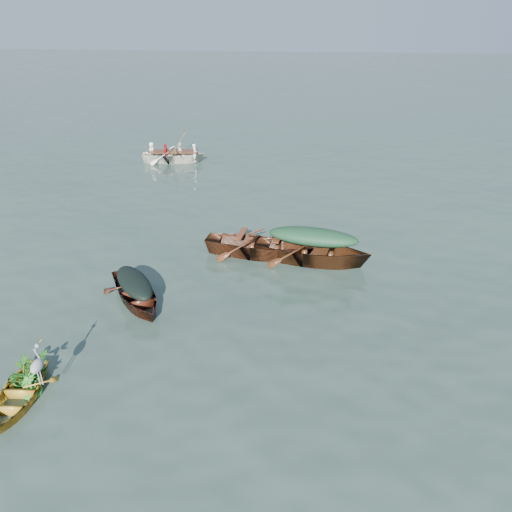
{
  "coord_description": "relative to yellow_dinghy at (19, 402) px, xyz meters",
  "views": [
    {
      "loc": [
        1.76,
        -11.69,
        7.49
      ],
      "look_at": [
        0.5,
        1.63,
        0.5
      ],
      "focal_mm": 35.0,
      "sensor_mm": 36.0,
      "label": 1
    }
  ],
  "objects": [
    {
      "name": "green_tarp_cover",
      "position": [
        6.09,
        6.74,
        0.88
      ],
      "size": [
        2.91,
        1.32,
        0.52
      ],
      "primitive_type": "ellipsoid",
      "rotation": [
        0.0,
        0.0,
        1.41
      ],
      "color": "#183C26",
      "rests_on": "green_tarp_boat"
    },
    {
      "name": "thwart_benches",
      "position": [
        4.4,
        7.02,
        0.61
      ],
      "size": [
        2.57,
        1.27,
        0.04
      ],
      "primitive_type": null,
      "rotation": [
        0.0,
        0.0,
        1.42
      ],
      "color": "#572714",
      "rests_on": "open_wooden_boat"
    },
    {
      "name": "dark_tarp_cover",
      "position": [
        1.27,
        3.97,
        0.65
      ],
      "size": [
        1.78,
        2.05,
        0.4
      ],
      "primitive_type": "ellipsoid",
      "rotation": [
        0.0,
        0.0,
        0.63
      ],
      "color": "black",
      "rests_on": "dark_covered_boat"
    },
    {
      "name": "open_wooden_boat",
      "position": [
        4.4,
        7.02,
        0.0
      ],
      "size": [
        5.1,
        2.25,
        1.19
      ],
      "primitive_type": "imported",
      "rotation": [
        0.0,
        0.0,
        1.42
      ],
      "color": "#552A15",
      "rests_on": "ground"
    },
    {
      "name": "rowed_boat",
      "position": [
        -0.82,
        16.87,
        0.0
      ],
      "size": [
        4.55,
        1.77,
        1.07
      ],
      "primitive_type": "imported",
      "rotation": [
        0.0,
        0.0,
        1.67
      ],
      "color": "white",
      "rests_on": "ground"
    },
    {
      "name": "oars",
      "position": [
        -0.82,
        16.87,
        0.56
      ],
      "size": [
        0.85,
        2.65,
        0.06
      ],
      "primitive_type": null,
      "rotation": [
        0.0,
        0.0,
        1.67
      ],
      "color": "olive",
      "rests_on": "rowed_boat"
    },
    {
      "name": "ground",
      "position": [
        3.89,
        4.41,
        0.0
      ],
      "size": [
        140.0,
        140.0,
        0.0
      ],
      "primitive_type": "plane",
      "color": "#33483D",
      "rests_on": "ground"
    },
    {
      "name": "heron",
      "position": [
        0.55,
        0.08,
        0.8
      ],
      "size": [
        0.3,
        0.42,
        0.92
      ],
      "primitive_type": null,
      "rotation": [
        0.0,
        0.0,
        0.06
      ],
      "color": "#989BA1",
      "rests_on": "yellow_dinghy"
    },
    {
      "name": "dinghy_weeds",
      "position": [
        -0.01,
        0.55,
        0.64
      ],
      "size": [
        0.76,
        0.94,
        0.6
      ],
      "primitive_type": "imported",
      "rotation": [
        0.0,
        0.0,
        0.06
      ],
      "color": "#31731E",
      "rests_on": "yellow_dinghy"
    },
    {
      "name": "dark_covered_boat",
      "position": [
        1.27,
        3.97,
        0.0
      ],
      "size": [
        3.24,
        3.73,
        0.91
      ],
      "primitive_type": "imported",
      "rotation": [
        0.0,
        0.0,
        0.63
      ],
      "color": "#461A10",
      "rests_on": "ground"
    },
    {
      "name": "yellow_dinghy",
      "position": [
        0.0,
        0.0,
        0.0
      ],
      "size": [
        1.31,
        2.72,
        0.68
      ],
      "primitive_type": "imported",
      "rotation": [
        0.0,
        0.0,
        0.06
      ],
      "color": "#B29522",
      "rests_on": "ground"
    },
    {
      "name": "green_tarp_boat",
      "position": [
        6.09,
        6.74,
        0.0
      ],
      "size": [
        5.28,
        2.4,
        1.23
      ],
      "primitive_type": "imported",
      "rotation": [
        0.0,
        0.0,
        1.41
      ],
      "color": "#42240F",
      "rests_on": "ground"
    },
    {
      "name": "rowers",
      "position": [
        -0.82,
        16.87,
        0.91
      ],
      "size": [
        3.21,
        1.5,
        0.76
      ],
      "primitive_type": "imported",
      "rotation": [
        0.0,
        0.0,
        1.67
      ],
      "color": "white",
      "rests_on": "rowed_boat"
    }
  ]
}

